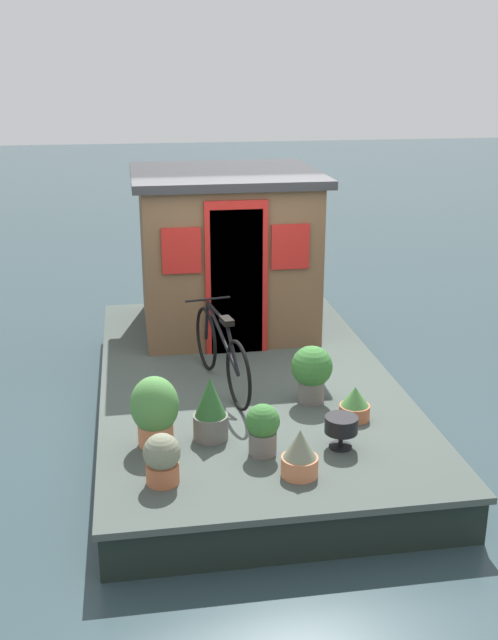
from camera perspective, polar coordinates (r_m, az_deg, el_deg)
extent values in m
plane|color=#2D4247|center=(8.54, -0.22, -7.00)|extent=(60.00, 60.00, 0.00)
cube|color=#424C47|center=(8.36, -0.22, -4.30)|extent=(5.54, 3.13, 0.06)
cube|color=black|center=(8.45, -0.22, -5.76)|extent=(5.43, 3.07, 0.41)
cube|color=brown|center=(9.62, -1.78, 4.94)|extent=(1.92, 2.07, 1.89)
cube|color=#28282B|center=(9.43, -1.84, 10.83)|extent=(2.12, 2.27, 0.10)
cube|color=#144733|center=(8.71, -0.94, 2.81)|extent=(0.04, 0.60, 1.70)
cube|color=red|center=(8.69, -0.93, 3.11)|extent=(0.03, 0.72, 1.80)
cube|color=red|center=(8.71, 3.12, 5.51)|extent=(0.03, 0.44, 0.52)
cube|color=red|center=(8.54, -5.10, 5.19)|extent=(0.03, 0.44, 0.52)
torus|color=black|center=(8.40, -3.24, -1.40)|extent=(0.70, 0.16, 0.70)
torus|color=black|center=(7.43, -0.80, -4.17)|extent=(0.70, 0.16, 0.70)
cylinder|color=black|center=(7.79, -2.02, -1.27)|extent=(1.02, 0.22, 0.48)
cylinder|color=black|center=(7.88, -2.43, 0.57)|extent=(0.66, 0.15, 0.07)
cylinder|color=black|center=(7.50, -1.25, -2.20)|extent=(0.38, 0.10, 0.44)
cylinder|color=black|center=(8.29, -3.18, -0.04)|extent=(0.13, 0.06, 0.46)
cube|color=black|center=(7.58, -1.68, -0.07)|extent=(0.21, 0.13, 0.06)
cylinder|color=black|center=(8.17, -3.12, 1.57)|extent=(0.11, 0.50, 0.02)
cylinder|color=slate|center=(7.69, 4.69, -5.30)|extent=(0.26, 0.26, 0.23)
sphere|color=#387533|center=(7.59, 4.74, -3.49)|extent=(0.42, 0.42, 0.42)
cylinder|color=slate|center=(6.96, -2.89, -7.99)|extent=(0.32, 0.32, 0.23)
cone|color=#2D602D|center=(6.83, -2.93, -5.75)|extent=(0.29, 0.29, 0.37)
cylinder|color=#B2603D|center=(6.33, -6.50, -11.35)|extent=(0.27, 0.27, 0.17)
sphere|color=gray|center=(6.24, -6.56, -9.82)|extent=(0.31, 0.31, 0.31)
cylinder|color=slate|center=(6.70, 1.03, -9.19)|extent=(0.24, 0.24, 0.21)
sphere|color=#387533|center=(6.61, 1.04, -7.59)|extent=(0.30, 0.30, 0.30)
cylinder|color=#C6754C|center=(6.40, 3.82, -10.88)|extent=(0.31, 0.31, 0.17)
cone|color=gray|center=(6.30, 3.86, -9.24)|extent=(0.28, 0.28, 0.25)
cylinder|color=#B2603D|center=(7.40, 7.91, -6.85)|extent=(0.29, 0.29, 0.14)
cone|color=#4C8942|center=(7.33, 7.97, -5.67)|extent=(0.27, 0.27, 0.19)
cylinder|color=#C6754C|center=(6.91, -7.01, -8.47)|extent=(0.32, 0.32, 0.20)
ellipsoid|color=#4C8942|center=(6.79, -7.11, -6.34)|extent=(0.43, 0.43, 0.52)
cylinder|color=black|center=(6.79, 6.94, -7.79)|extent=(0.29, 0.29, 0.15)
cylinder|color=black|center=(6.86, 6.89, -8.91)|extent=(0.04, 0.04, 0.15)
cylinder|color=black|center=(6.89, 6.87, -9.39)|extent=(0.21, 0.21, 0.02)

